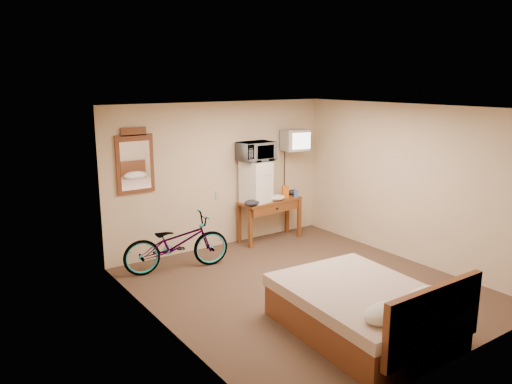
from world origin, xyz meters
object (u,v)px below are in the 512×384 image
mini_fridge (256,182)px  blue_cup (296,194)px  crt_television (295,140)px  wall_mirror (135,162)px  microwave (256,151)px  bicycle (177,243)px  desk (271,207)px  bed (366,310)px

mini_fridge → blue_cup: 0.86m
crt_television → wall_mirror: wall_mirror is taller
crt_television → microwave: bearing=177.7°
microwave → bicycle: size_ratio=0.37×
desk → bicycle: bearing=-170.2°
microwave → bed: (-0.85, -3.43, -1.35)m
mini_fridge → bed: size_ratio=0.36×
desk → wall_mirror: 2.62m
mini_fridge → crt_television: 1.07m
mini_fridge → blue_cup: (0.80, -0.13, -0.30)m
wall_mirror → bicycle: (0.35, -0.62, -1.20)m
desk → mini_fridge: bearing=169.9°
mini_fridge → bicycle: 1.93m
desk → microwave: size_ratio=2.03×
bicycle → blue_cup: bearing=-73.2°
mini_fridge → blue_cup: bearing=-9.5°
blue_cup → desk: bearing=170.9°
desk → bicycle: (-2.04, -0.35, -0.19)m
bed → crt_television: bearing=63.7°
desk → crt_television: crt_television is taller
blue_cup → mini_fridge: bearing=170.5°
desk → microwave: bearing=169.9°
desk → bed: bearing=-108.6°
microwave → blue_cup: 1.16m
crt_television → desk: bearing=-178.1°
wall_mirror → bicycle: size_ratio=0.62×
microwave → wall_mirror: bearing=173.4°
mini_fridge → blue_cup: mini_fridge is taller
wall_mirror → bicycle: wall_mirror is taller
mini_fridge → crt_television: size_ratio=1.22×
microwave → bicycle: bearing=-167.8°
mini_fridge → crt_television: crt_television is taller
wall_mirror → bicycle: 1.40m
microwave → wall_mirror: wall_mirror is taller
microwave → wall_mirror: size_ratio=0.59×
wall_mirror → bed: 4.09m
desk → crt_television: (0.54, 0.02, 1.18)m
bed → bicycle: bearing=106.6°
desk → crt_television: bearing=1.9°
microwave → crt_television: size_ratio=1.01×
crt_television → blue_cup: bearing=-110.0°
wall_mirror → bed: bearing=-71.0°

